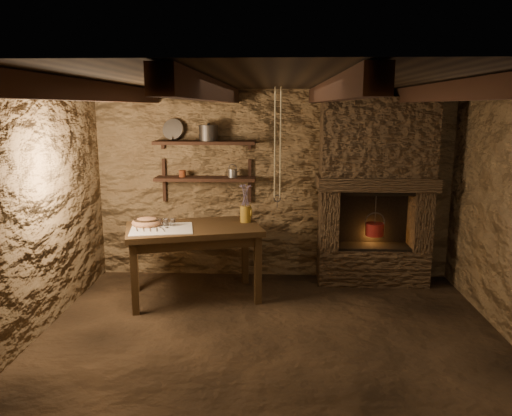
{
  "coord_description": "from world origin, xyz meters",
  "views": [
    {
      "loc": [
        0.04,
        -4.31,
        2.18
      ],
      "look_at": [
        -0.18,
        0.9,
        1.12
      ],
      "focal_mm": 35.0,
      "sensor_mm": 36.0,
      "label": 1
    }
  ],
  "objects_px": {
    "stoneware_jug": "(246,206)",
    "iron_stockpot": "(209,134)",
    "work_table": "(194,259)",
    "red_pot": "(375,229)",
    "wooden_bowl": "(147,222)"
  },
  "relations": [
    {
      "from": "stoneware_jug",
      "to": "wooden_bowl",
      "type": "xyz_separation_m",
      "value": [
        -1.11,
        -0.25,
        -0.15
      ]
    },
    {
      "from": "wooden_bowl",
      "to": "iron_stockpot",
      "type": "distance_m",
      "value": 1.34
    },
    {
      "from": "stoneware_jug",
      "to": "iron_stockpot",
      "type": "xyz_separation_m",
      "value": [
        -0.48,
        0.44,
        0.81
      ]
    },
    {
      "from": "work_table",
      "to": "red_pot",
      "type": "distance_m",
      "value": 2.24
    },
    {
      "from": "work_table",
      "to": "stoneware_jug",
      "type": "xyz_separation_m",
      "value": [
        0.58,
        0.24,
        0.59
      ]
    },
    {
      "from": "stoneware_jug",
      "to": "iron_stockpot",
      "type": "relative_size",
      "value": 1.93
    },
    {
      "from": "work_table",
      "to": "iron_stockpot",
      "type": "relative_size",
      "value": 7.16
    },
    {
      "from": "iron_stockpot",
      "to": "red_pot",
      "type": "relative_size",
      "value": 0.43
    },
    {
      "from": "stoneware_jug",
      "to": "wooden_bowl",
      "type": "relative_size",
      "value": 1.32
    },
    {
      "from": "iron_stockpot",
      "to": "red_pot",
      "type": "distance_m",
      "value": 2.36
    },
    {
      "from": "work_table",
      "to": "red_pot",
      "type": "bearing_deg",
      "value": -0.82
    },
    {
      "from": "stoneware_jug",
      "to": "iron_stockpot",
      "type": "bearing_deg",
      "value": 137.75
    },
    {
      "from": "wooden_bowl",
      "to": "red_pot",
      "type": "relative_size",
      "value": 0.63
    },
    {
      "from": "red_pot",
      "to": "iron_stockpot",
      "type": "bearing_deg",
      "value": 176.66
    },
    {
      "from": "iron_stockpot",
      "to": "work_table",
      "type": "bearing_deg",
      "value": -98.39
    }
  ]
}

